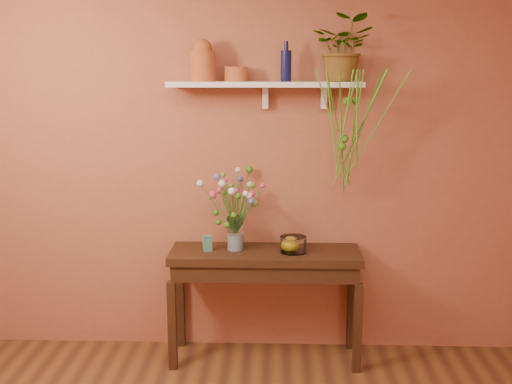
{
  "coord_description": "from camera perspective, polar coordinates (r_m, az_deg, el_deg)",
  "views": [
    {
      "loc": [
        0.13,
        -2.33,
        2.04
      ],
      "look_at": [
        0.0,
        1.55,
        1.25
      ],
      "focal_mm": 43.62,
      "sensor_mm": 36.0,
      "label": 1
    }
  ],
  "objects": [
    {
      "name": "room",
      "position": [
        2.44,
        -1.22,
        -4.97
      ],
      "size": [
        4.04,
        4.04,
        2.7
      ],
      "color": "brown",
      "rests_on": "ground"
    },
    {
      "name": "sideboard",
      "position": [
        4.32,
        0.85,
        -6.87
      ],
      "size": [
        1.31,
        0.42,
        0.79
      ],
      "color": "#332110",
      "rests_on": "ground"
    },
    {
      "name": "wall_shelf",
      "position": [
        4.21,
        0.98,
        9.79
      ],
      "size": [
        1.3,
        0.24,
        0.19
      ],
      "color": "white",
      "rests_on": "room"
    },
    {
      "name": "terracotta_jug",
      "position": [
        4.21,
        -4.95,
        11.87
      ],
      "size": [
        0.22,
        0.22,
        0.28
      ],
      "color": "#B34C27",
      "rests_on": "wall_shelf"
    },
    {
      "name": "terracotta_pot",
      "position": [
        4.24,
        -1.83,
        10.76
      ],
      "size": [
        0.2,
        0.2,
        0.1
      ],
      "primitive_type": "cylinder",
      "rotation": [
        0.0,
        0.0,
        0.31
      ],
      "color": "#B34C27",
      "rests_on": "wall_shelf"
    },
    {
      "name": "blue_bottle",
      "position": [
        4.2,
        2.77,
        11.54
      ],
      "size": [
        0.09,
        0.09,
        0.26
      ],
      "color": "#0D1138",
      "rests_on": "wall_shelf"
    },
    {
      "name": "spider_plant",
      "position": [
        4.25,
        8.09,
        12.93
      ],
      "size": [
        0.46,
        0.42,
        0.43
      ],
      "primitive_type": "imported",
      "rotation": [
        0.0,
        0.0,
        -0.24
      ],
      "color": "#327216",
      "rests_on": "wall_shelf"
    },
    {
      "name": "plant_fronds",
      "position": [
        4.11,
        8.56,
        6.21
      ],
      "size": [
        0.62,
        0.35,
        0.83
      ],
      "color": "#327216",
      "rests_on": "wall_shelf"
    },
    {
      "name": "glass_vase",
      "position": [
        4.29,
        -1.92,
        -4.03
      ],
      "size": [
        0.11,
        0.11,
        0.23
      ],
      "color": "white",
      "rests_on": "sideboard"
    },
    {
      "name": "bouquet",
      "position": [
        4.22,
        -2.12,
        -0.3
      ],
      "size": [
        0.46,
        0.46,
        0.45
      ],
      "color": "#386B28",
      "rests_on": "glass_vase"
    },
    {
      "name": "glass_bowl",
      "position": [
        4.25,
        3.43,
        -4.87
      ],
      "size": [
        0.18,
        0.18,
        0.11
      ],
      "color": "white",
      "rests_on": "sideboard"
    },
    {
      "name": "lemon",
      "position": [
        4.27,
        3.23,
        -4.86
      ],
      "size": [
        0.08,
        0.08,
        0.08
      ],
      "primitive_type": "sphere",
      "color": "gold",
      "rests_on": "glass_bowl"
    },
    {
      "name": "carton",
      "position": [
        4.28,
        -4.48,
        -4.72
      ],
      "size": [
        0.07,
        0.06,
        0.11
      ],
      "primitive_type": "cube",
      "rotation": [
        0.0,
        0.0,
        0.39
      ],
      "color": "#346986",
      "rests_on": "sideboard"
    }
  ]
}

